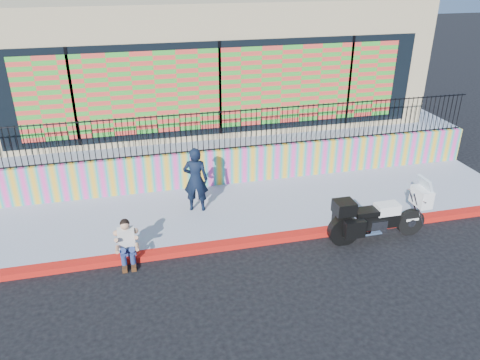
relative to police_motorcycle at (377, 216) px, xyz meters
name	(u,v)px	position (x,y,z in m)	size (l,w,h in m)	color
ground	(255,244)	(-2.96, 0.50, -0.66)	(90.00, 90.00, 0.00)	black
red_curb	(255,241)	(-2.96, 0.50, -0.59)	(16.00, 0.30, 0.15)	#B30C0F
sidewalk	(240,209)	(-2.96, 2.15, -0.59)	(16.00, 3.00, 0.15)	gray
mural_wall	(227,166)	(-2.96, 3.75, 0.04)	(16.00, 0.20, 1.10)	#FD42A8
metal_fence	(227,130)	(-2.96, 3.75, 1.19)	(15.80, 0.04, 1.20)	black
elevated_platform	(200,118)	(-2.96, 8.85, -0.04)	(16.00, 10.00, 1.25)	gray
storefront_building	(198,52)	(-2.96, 8.63, 2.59)	(14.00, 8.06, 4.00)	tan
police_motorcycle	(377,216)	(0.00, 0.00, 0.00)	(2.53, 0.84, 1.58)	black
police_officer	(196,180)	(-4.13, 2.30, 0.39)	(0.66, 0.43, 1.81)	black
seated_man	(127,247)	(-6.02, 0.41, -0.21)	(0.54, 0.71, 1.06)	navy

